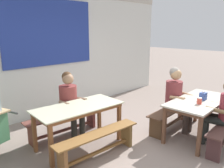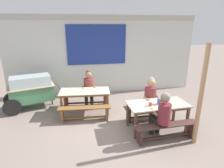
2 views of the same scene
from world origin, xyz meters
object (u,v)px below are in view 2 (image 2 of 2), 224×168
at_px(bench_near_back, 148,110).
at_px(food_cart, 31,90).
at_px(bench_far_back, 86,98).
at_px(bench_far_front, 85,112).
at_px(wooden_support_post, 201,97).
at_px(bench_near_front, 166,130).
at_px(person_near_front, 162,113).
at_px(condiment_jar, 150,104).
at_px(dining_table_far, 85,93).
at_px(tissue_box, 160,101).
at_px(dining_table_near, 157,106).
at_px(person_center_facing, 89,86).
at_px(person_right_near_table, 151,97).

bearing_deg(bench_near_back, food_cart, 157.76).
bearing_deg(food_cart, bench_far_back, -4.07).
bearing_deg(bench_far_front, wooden_support_post, -31.04).
relative_size(bench_near_front, person_near_front, 1.28).
bearing_deg(bench_far_front, condiment_jar, -28.68).
distance_m(bench_far_front, bench_near_front, 2.31).
bearing_deg(dining_table_far, bench_far_front, -94.21).
height_order(bench_far_front, food_cart, food_cart).
xyz_separation_m(food_cart, tissue_box, (3.63, -2.04, 0.15)).
xyz_separation_m(dining_table_far, dining_table_near, (1.83, -1.33, 0.00)).
distance_m(person_center_facing, tissue_box, 2.53).
bearing_deg(bench_near_front, dining_table_near, 92.22).
bearing_deg(tissue_box, bench_far_back, 133.88).
height_order(dining_table_far, condiment_jar, condiment_jar).
relative_size(bench_far_front, wooden_support_post, 0.66).
bearing_deg(condiment_jar, bench_far_front, 151.32).
relative_size(dining_table_near, tissue_box, 9.81).
height_order(dining_table_near, condiment_jar, condiment_jar).
bearing_deg(bench_far_back, person_right_near_table, -37.56).
bearing_deg(person_right_near_table, food_cart, 157.12).
relative_size(dining_table_far, person_right_near_table, 1.22).
distance_m(dining_table_far, bench_far_back, 0.66).
bearing_deg(bench_near_front, dining_table_far, 134.71).
xyz_separation_m(bench_near_front, person_center_facing, (-1.70, 2.35, 0.42)).
bearing_deg(wooden_support_post, bench_far_front, 148.96).
distance_m(bench_far_back, tissue_box, 2.71).
bearing_deg(dining_table_far, bench_near_back, -23.40).
bearing_deg(dining_table_far, dining_table_near, -35.94).
xyz_separation_m(dining_table_near, tissue_box, (0.05, -0.04, 0.15)).
bearing_deg(person_right_near_table, tissue_box, -85.85).
relative_size(bench_near_front, person_center_facing, 1.27).
relative_size(person_near_front, person_right_near_table, 0.96).
xyz_separation_m(dining_table_near, wooden_support_post, (0.66, -0.74, 0.51)).
height_order(person_near_front, condiment_jar, person_near_front).
height_order(bench_near_front, person_center_facing, person_center_facing).
distance_m(dining_table_near, bench_near_front, 0.66).
bearing_deg(bench_near_back, dining_table_near, -87.78).
relative_size(tissue_box, wooden_support_post, 0.07).
xyz_separation_m(dining_table_near, bench_near_front, (0.02, -0.54, -0.37)).
distance_m(person_right_near_table, person_center_facing, 2.14).
bearing_deg(person_near_front, bench_near_back, 86.31).
relative_size(food_cart, person_right_near_table, 1.46).
bearing_deg(dining_table_near, person_right_near_table, 88.70).
xyz_separation_m(bench_near_back, person_right_near_table, (0.03, -0.06, 0.46)).
height_order(food_cart, condiment_jar, food_cart).
bearing_deg(person_center_facing, bench_far_front, -100.90).
xyz_separation_m(bench_far_front, person_right_near_table, (1.88, -0.30, 0.45)).
bearing_deg(person_right_near_table, bench_far_back, 142.44).
bearing_deg(bench_near_front, wooden_support_post, -16.97).
bearing_deg(wooden_support_post, person_center_facing, 132.58).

